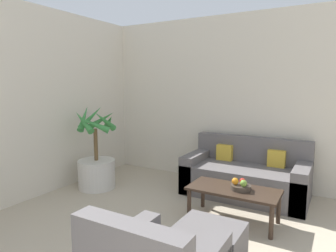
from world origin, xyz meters
TOP-DOWN VIEW (x-y plane):
  - wall_back at (0.00, 5.80)m, footprint 8.50×0.06m
  - potted_palm at (-2.97, 4.45)m, footprint 0.64×0.71m
  - sofa_loveseat at (-0.87, 5.30)m, footprint 1.72×0.85m
  - coffee_table at (-0.76, 4.38)m, footprint 1.04×0.50m
  - fruit_bowl at (-0.68, 4.38)m, footprint 0.23×0.23m
  - apple_red at (-0.67, 4.42)m, footprint 0.07×0.07m
  - apple_green at (-0.63, 4.34)m, footprint 0.08×0.08m
  - orange_fruit at (-0.74, 4.37)m, footprint 0.08×0.08m
  - ottoman at (-0.69, 3.48)m, footprint 0.58×0.46m

SIDE VIEW (x-z plane):
  - ottoman at x=-0.69m, z-range 0.00..0.35m
  - sofa_loveseat at x=-0.87m, z-range -0.13..0.69m
  - coffee_table at x=-0.76m, z-range 0.15..0.55m
  - potted_palm at x=-2.97m, z-range -0.27..1.03m
  - fruit_bowl at x=-0.68m, z-range 0.40..0.46m
  - apple_red at x=-0.67m, z-range 0.46..0.53m
  - apple_green at x=-0.63m, z-range 0.46..0.54m
  - orange_fruit at x=-0.74m, z-range 0.46..0.54m
  - wall_back at x=0.00m, z-range 0.00..2.70m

